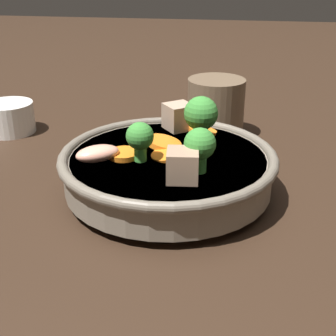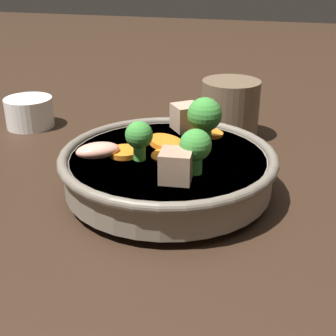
% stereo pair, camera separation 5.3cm
% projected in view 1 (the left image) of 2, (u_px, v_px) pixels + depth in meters
% --- Properties ---
extents(ground_plane, '(3.00, 3.00, 0.00)m').
position_uv_depth(ground_plane, '(168.00, 193.00, 0.54)').
color(ground_plane, black).
extents(stirfry_bowl, '(0.25, 0.25, 0.10)m').
position_uv_depth(stirfry_bowl, '(168.00, 165.00, 0.53)').
color(stirfry_bowl, slate).
rests_on(stirfry_bowl, ground_plane).
extents(tea_cup, '(0.07, 0.07, 0.05)m').
position_uv_depth(tea_cup, '(9.00, 117.00, 0.72)').
color(tea_cup, white).
rests_on(tea_cup, ground_plane).
extents(dark_mug, '(0.11, 0.08, 0.09)m').
position_uv_depth(dark_mug, '(216.00, 107.00, 0.70)').
color(dark_mug, brown).
rests_on(dark_mug, ground_plane).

